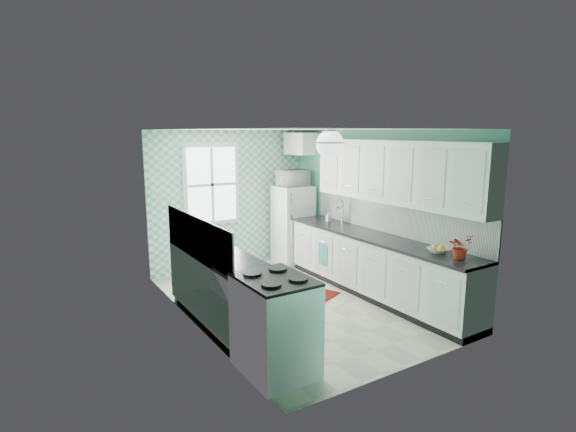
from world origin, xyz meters
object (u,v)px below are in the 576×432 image
fridge (293,225)px  fruit_bowl (438,250)px  ceiling_light (330,144)px  potted_plant (460,247)px  microwave (293,178)px  stove (275,324)px  sink (334,224)px

fridge → fruit_bowl: size_ratio=5.71×
ceiling_light → potted_plant: bearing=-41.8°
microwave → ceiling_light: bearing=66.5°
ceiling_light → potted_plant: (1.20, -1.07, -1.23)m
fruit_bowl → potted_plant: bearing=-90.0°
fridge → stove: size_ratio=1.46×
potted_plant → stove: bearing=171.1°
ceiling_light → stove: bearing=-149.8°
fruit_bowl → potted_plant: potted_plant is taller
ceiling_light → microwave: (1.11, 2.57, -0.70)m
ceiling_light → microwave: size_ratio=0.64×
fridge → fruit_bowl: bearing=-90.5°
fridge → ceiling_light: bearing=-115.4°
ceiling_light → sink: size_ratio=0.66×
sink → potted_plant: 2.51m
fridge → microwave: microwave is taller
stove → fridge: bearing=57.4°
fridge → potted_plant: fridge is taller
ceiling_light → sink: ceiling_light is taller
sink → microwave: microwave is taller
ceiling_light → fruit_bowl: ceiling_light is taller
ceiling_light → stove: 2.27m
ceiling_light → fruit_bowl: (1.20, -0.75, -1.35)m
ceiling_light → fridge: bearing=66.6°
potted_plant → sink: bearing=89.9°
sink → microwave: bearing=92.2°
fruit_bowl → ceiling_light: bearing=148.1°
fruit_bowl → potted_plant: 0.35m
microwave → sink: bearing=94.6°
sink → fridge: bearing=92.2°
sink → microwave: size_ratio=0.97×
stove → potted_plant: potted_plant is taller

